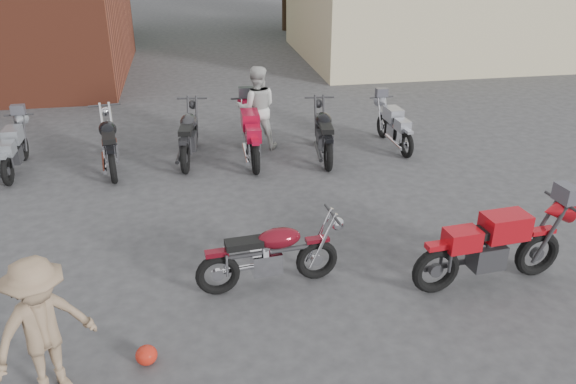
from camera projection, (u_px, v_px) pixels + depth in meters
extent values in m
plane|color=#353537|center=(278.00, 299.00, 7.60)|extent=(90.00, 90.00, 0.00)
cube|color=tan|center=(432.00, 9.00, 21.59)|extent=(10.00, 8.00, 3.50)
ellipsoid|color=#B32113|center=(146.00, 355.00, 6.43)|extent=(0.30, 0.30, 0.23)
imported|color=#B7B7B2|center=(257.00, 108.00, 12.47)|extent=(0.97, 0.78, 1.87)
imported|color=#866C52|center=(43.00, 329.00, 5.74)|extent=(1.23, 1.13, 1.66)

